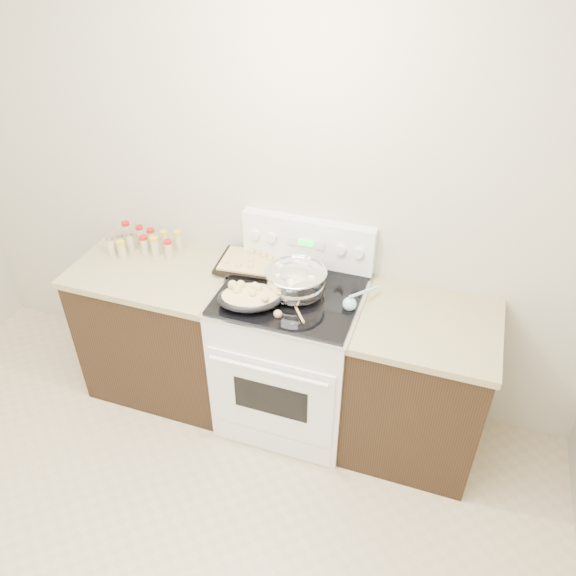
% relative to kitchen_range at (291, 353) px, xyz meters
% --- Properties ---
extents(room_shell, '(4.10, 3.60, 2.75)m').
position_rel_kitchen_range_xyz_m(room_shell, '(-0.35, -1.42, 1.21)').
color(room_shell, beige).
rests_on(room_shell, ground).
extents(counter_left, '(0.93, 0.67, 0.92)m').
position_rel_kitchen_range_xyz_m(counter_left, '(-0.83, 0.01, -0.03)').
color(counter_left, black).
rests_on(counter_left, ground).
extents(counter_right, '(0.73, 0.67, 0.92)m').
position_rel_kitchen_range_xyz_m(counter_right, '(0.73, 0.01, -0.03)').
color(counter_right, black).
rests_on(counter_right, ground).
extents(kitchen_range, '(0.78, 0.73, 1.22)m').
position_rel_kitchen_range_xyz_m(kitchen_range, '(0.00, 0.00, 0.00)').
color(kitchen_range, white).
rests_on(kitchen_range, ground).
extents(mixing_bowl, '(0.41, 0.41, 0.19)m').
position_rel_kitchen_range_xyz_m(mixing_bowl, '(0.03, -0.01, 0.53)').
color(mixing_bowl, silver).
rests_on(mixing_bowl, kitchen_range).
extents(roasting_pan, '(0.41, 0.35, 0.11)m').
position_rel_kitchen_range_xyz_m(roasting_pan, '(-0.17, -0.18, 0.50)').
color(roasting_pan, black).
rests_on(roasting_pan, kitchen_range).
extents(baking_sheet, '(0.44, 0.32, 0.06)m').
position_rel_kitchen_range_xyz_m(baking_sheet, '(-0.27, 0.16, 0.47)').
color(baking_sheet, black).
rests_on(baking_sheet, kitchen_range).
extents(wooden_spoon, '(0.17, 0.22, 0.04)m').
position_rel_kitchen_range_xyz_m(wooden_spoon, '(0.03, -0.19, 0.46)').
color(wooden_spoon, tan).
rests_on(wooden_spoon, kitchen_range).
extents(blue_ladle, '(0.15, 0.24, 0.09)m').
position_rel_kitchen_range_xyz_m(blue_ladle, '(0.34, -0.03, 0.48)').
color(blue_ladle, '#8DCBD2').
rests_on(blue_ladle, kitchen_range).
extents(spice_jars, '(0.39, 0.23, 0.13)m').
position_rel_kitchen_range_xyz_m(spice_jars, '(-0.99, 0.13, 0.49)').
color(spice_jars, '#BFB28C').
rests_on(spice_jars, counter_left).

